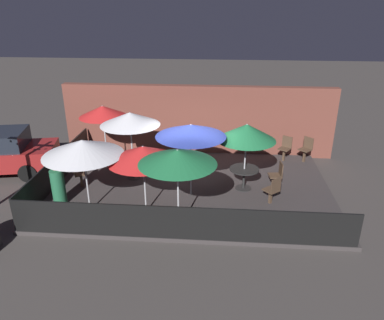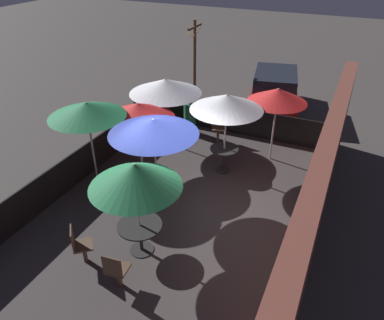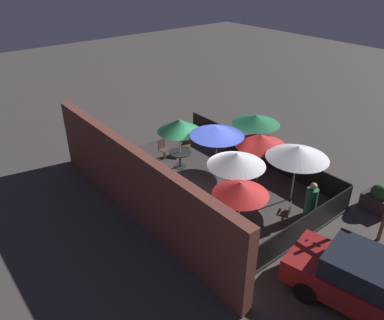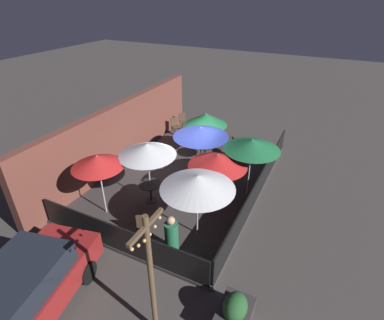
{
  "view_description": "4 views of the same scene",
  "coord_description": "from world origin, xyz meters",
  "px_view_note": "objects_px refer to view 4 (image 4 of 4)",
  "views": [
    {
      "loc": [
        0.93,
        -11.16,
        5.88
      ],
      "look_at": [
        0.07,
        -0.38,
        1.24
      ],
      "focal_mm": 35.0,
      "sensor_mm": 36.0,
      "label": 1
    },
    {
      "loc": [
        6.8,
        3.51,
        6.09
      ],
      "look_at": [
        -0.86,
        0.02,
        1.02
      ],
      "focal_mm": 35.0,
      "sensor_mm": 36.0,
      "label": 2
    },
    {
      "loc": [
        -9.61,
        8.56,
        8.31
      ],
      "look_at": [
        0.32,
        0.48,
        1.23
      ],
      "focal_mm": 35.0,
      "sensor_mm": 36.0,
      "label": 3
    },
    {
      "loc": [
        -9.43,
        -4.83,
        7.01
      ],
      "look_at": [
        -0.06,
        -0.23,
        1.02
      ],
      "focal_mm": 28.0,
      "sensor_mm": 36.0,
      "label": 4
    }
  ],
  "objects_px": {
    "patio_umbrella_0": "(147,150)",
    "patio_umbrella_1": "(206,119)",
    "patio_umbrella_3": "(252,145)",
    "patio_chair_2": "(175,126)",
    "patio_umbrella_5": "(97,161)",
    "dining_table_0": "(150,188)",
    "patio_umbrella_4": "(218,160)",
    "patio_chair_3": "(183,121)",
    "planter_box": "(234,314)",
    "parked_car_0": "(21,296)",
    "light_post": "(151,274)",
    "patron_0": "(172,237)",
    "patio_umbrella_6": "(198,182)",
    "patio_chair_1": "(231,146)",
    "dining_table_1": "(205,148)",
    "patio_chair_0": "(144,223)",
    "patio_umbrella_2": "(201,132)",
    "patio_chair_4": "(212,139)"
  },
  "relations": [
    {
      "from": "patio_umbrella_1",
      "to": "patio_umbrella_4",
      "type": "distance_m",
      "value": 3.41
    },
    {
      "from": "patio_chair_1",
      "to": "patio_umbrella_0",
      "type": "bearing_deg",
      "value": 32.14
    },
    {
      "from": "patio_umbrella_0",
      "to": "patio_umbrella_1",
      "type": "xyz_separation_m",
      "value": [
        3.8,
        -0.5,
        -0.19
      ]
    },
    {
      "from": "patio_chair_4",
      "to": "dining_table_0",
      "type": "bearing_deg",
      "value": -10.69
    },
    {
      "from": "patio_umbrella_0",
      "to": "patron_0",
      "type": "relative_size",
      "value": 1.76
    },
    {
      "from": "light_post",
      "to": "patio_chair_3",
      "type": "bearing_deg",
      "value": 24.58
    },
    {
      "from": "patio_umbrella_0",
      "to": "patio_umbrella_6",
      "type": "height_order",
      "value": "patio_umbrella_0"
    },
    {
      "from": "patio_chair_0",
      "to": "light_post",
      "type": "distance_m",
      "value": 3.34
    },
    {
      "from": "patio_umbrella_0",
      "to": "patio_chair_0",
      "type": "height_order",
      "value": "patio_umbrella_0"
    },
    {
      "from": "patron_0",
      "to": "patio_umbrella_6",
      "type": "bearing_deg",
      "value": 143.64
    },
    {
      "from": "light_post",
      "to": "parked_car_0",
      "type": "bearing_deg",
      "value": 110.67
    },
    {
      "from": "patio_chair_0",
      "to": "patio_chair_1",
      "type": "distance_m",
      "value": 6.3
    },
    {
      "from": "light_post",
      "to": "patio_umbrella_4",
      "type": "bearing_deg",
      "value": 5.84
    },
    {
      "from": "patio_umbrella_1",
      "to": "patio_umbrella_6",
      "type": "xyz_separation_m",
      "value": [
        -4.61,
        -1.78,
        0.03
      ]
    },
    {
      "from": "patio_chair_2",
      "to": "patio_chair_3",
      "type": "height_order",
      "value": "patio_chair_3"
    },
    {
      "from": "dining_table_1",
      "to": "light_post",
      "type": "height_order",
      "value": "light_post"
    },
    {
      "from": "patio_umbrella_6",
      "to": "patio_umbrella_5",
      "type": "bearing_deg",
      "value": 97.6
    },
    {
      "from": "patio_umbrella_6",
      "to": "patio_umbrella_1",
      "type": "bearing_deg",
      "value": 21.09
    },
    {
      "from": "patio_umbrella_1",
      "to": "patio_umbrella_4",
      "type": "height_order",
      "value": "patio_umbrella_1"
    },
    {
      "from": "patio_umbrella_1",
      "to": "dining_table_1",
      "type": "bearing_deg",
      "value": 0.22
    },
    {
      "from": "patio_chair_1",
      "to": "light_post",
      "type": "bearing_deg",
      "value": 58.15
    },
    {
      "from": "patio_umbrella_0",
      "to": "patio_umbrella_5",
      "type": "bearing_deg",
      "value": 139.35
    },
    {
      "from": "patio_umbrella_1",
      "to": "patio_chair_1",
      "type": "xyz_separation_m",
      "value": [
        0.82,
        -0.96,
        -1.48
      ]
    },
    {
      "from": "patio_umbrella_4",
      "to": "dining_table_1",
      "type": "bearing_deg",
      "value": 30.72
    },
    {
      "from": "patio_umbrella_0",
      "to": "patio_umbrella_4",
      "type": "xyz_separation_m",
      "value": [
        0.88,
        -2.24,
        -0.3
      ]
    },
    {
      "from": "patio_chair_2",
      "to": "parked_car_0",
      "type": "xyz_separation_m",
      "value": [
        -10.64,
        -1.84,
        0.2
      ]
    },
    {
      "from": "patio_chair_3",
      "to": "patio_chair_4",
      "type": "height_order",
      "value": "patio_chair_3"
    },
    {
      "from": "patio_chair_3",
      "to": "patron_0",
      "type": "distance_m",
      "value": 9.02
    },
    {
      "from": "patio_chair_3",
      "to": "light_post",
      "type": "relative_size",
      "value": 0.28
    },
    {
      "from": "patio_umbrella_2",
      "to": "patron_0",
      "type": "distance_m",
      "value": 4.34
    },
    {
      "from": "patio_umbrella_6",
      "to": "dining_table_0",
      "type": "distance_m",
      "value": 2.8
    },
    {
      "from": "patio_umbrella_3",
      "to": "dining_table_1",
      "type": "bearing_deg",
      "value": 54.23
    },
    {
      "from": "patio_umbrella_4",
      "to": "patron_0",
      "type": "bearing_deg",
      "value": 173.77
    },
    {
      "from": "dining_table_1",
      "to": "patio_chair_0",
      "type": "relative_size",
      "value": 1.03
    },
    {
      "from": "patio_umbrella_5",
      "to": "patio_chair_4",
      "type": "xyz_separation_m",
      "value": [
        6.14,
        -1.46,
        -1.58
      ]
    },
    {
      "from": "patio_umbrella_5",
      "to": "dining_table_0",
      "type": "xyz_separation_m",
      "value": [
        1.25,
        -1.08,
        -1.49
      ]
    },
    {
      "from": "patio_umbrella_2",
      "to": "patio_umbrella_1",
      "type": "bearing_deg",
      "value": 17.66
    },
    {
      "from": "planter_box",
      "to": "parked_car_0",
      "type": "relative_size",
      "value": 0.24
    },
    {
      "from": "patio_umbrella_3",
      "to": "patio_chair_2",
      "type": "xyz_separation_m",
      "value": [
        3.57,
        5.11,
        -1.63
      ]
    },
    {
      "from": "planter_box",
      "to": "patio_umbrella_5",
      "type": "bearing_deg",
      "value": 70.85
    },
    {
      "from": "patio_umbrella_1",
      "to": "patio_umbrella_5",
      "type": "relative_size",
      "value": 0.98
    },
    {
      "from": "patio_umbrella_1",
      "to": "planter_box",
      "type": "height_order",
      "value": "patio_umbrella_1"
    },
    {
      "from": "dining_table_0",
      "to": "patron_0",
      "type": "height_order",
      "value": "patron_0"
    },
    {
      "from": "patio_umbrella_2",
      "to": "patio_chair_3",
      "type": "bearing_deg",
      "value": 35.83
    },
    {
      "from": "patio_umbrella_3",
      "to": "patio_umbrella_6",
      "type": "xyz_separation_m",
      "value": [
        -2.74,
        0.81,
        -0.15
      ]
    },
    {
      "from": "patio_chair_1",
      "to": "patio_chair_3",
      "type": "height_order",
      "value": "patio_chair_3"
    },
    {
      "from": "patio_chair_2",
      "to": "planter_box",
      "type": "distance_m",
      "value": 10.73
    },
    {
      "from": "patio_umbrella_4",
      "to": "patio_chair_3",
      "type": "xyz_separation_m",
      "value": [
        5.4,
        4.21,
        -1.32
      ]
    },
    {
      "from": "patio_umbrella_0",
      "to": "patio_chair_2",
      "type": "distance_m",
      "value": 6.09
    },
    {
      "from": "patio_umbrella_0",
      "to": "dining_table_0",
      "type": "bearing_deg",
      "value": 90.0
    }
  ]
}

